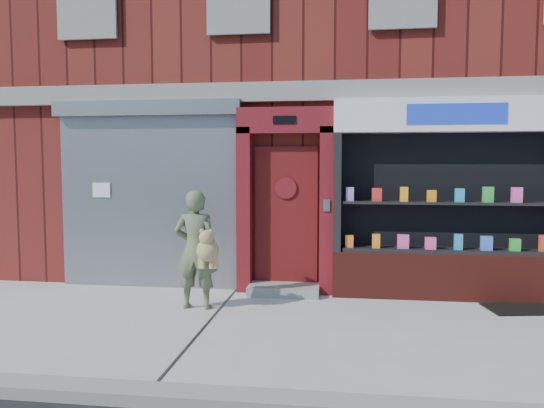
# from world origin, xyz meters

# --- Properties ---
(ground) EXTENTS (80.00, 80.00, 0.00)m
(ground) POSITION_xyz_m (0.00, 0.00, 0.00)
(ground) COLOR #9E9E99
(ground) RESTS_ON ground
(curb) EXTENTS (60.00, 0.30, 0.12)m
(curb) POSITION_xyz_m (0.00, -2.15, 0.06)
(curb) COLOR gray
(curb) RESTS_ON ground
(building) EXTENTS (12.00, 8.16, 8.00)m
(building) POSITION_xyz_m (-0.00, 5.99, 4.00)
(building) COLOR #591814
(building) RESTS_ON ground
(shutter_bay) EXTENTS (3.10, 0.30, 3.04)m
(shutter_bay) POSITION_xyz_m (-3.00, 1.93, 1.72)
(shutter_bay) COLOR gray
(shutter_bay) RESTS_ON ground
(red_door_bay) EXTENTS (1.52, 0.58, 2.90)m
(red_door_bay) POSITION_xyz_m (-0.75, 1.86, 1.46)
(red_door_bay) COLOR #5D0F16
(red_door_bay) RESTS_ON ground
(pharmacy_bay) EXTENTS (3.50, 0.41, 3.00)m
(pharmacy_bay) POSITION_xyz_m (1.75, 1.81, 1.37)
(pharmacy_bay) COLOR maroon
(pharmacy_bay) RESTS_ON ground
(woman) EXTENTS (0.68, 0.52, 1.67)m
(woman) POSITION_xyz_m (-1.87, 0.75, 0.84)
(woman) COLOR #5A6744
(woman) RESTS_ON ground
(doormat) EXTENTS (0.99, 0.77, 0.02)m
(doormat) POSITION_xyz_m (2.61, 1.29, 0.01)
(doormat) COLOR black
(doormat) RESTS_ON ground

